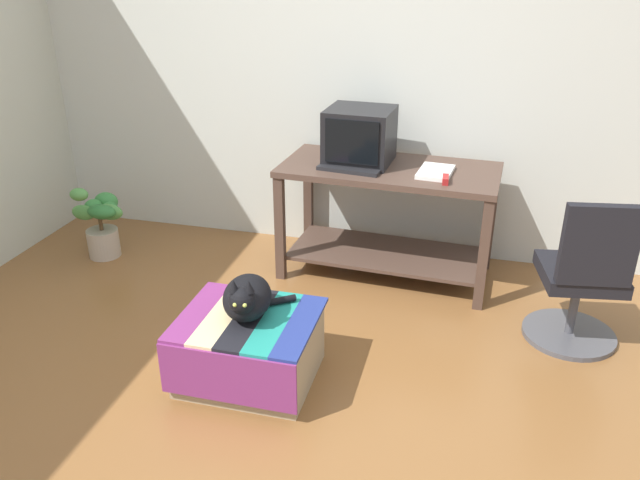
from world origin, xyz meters
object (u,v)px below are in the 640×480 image
tv_monitor (360,136)px  stapler (446,179)px  desk (388,202)px  ottoman_with_blanket (249,348)px  cat (247,298)px  office_chair (582,282)px  potted_plant (101,222)px  keyboard (350,169)px  book (435,172)px

tv_monitor → stapler: 0.66m
desk → ottoman_with_blanket: desk is taller
ottoman_with_blanket → cat: 0.29m
desk → office_chair: (1.17, -0.58, -0.13)m
potted_plant → keyboard: bearing=3.6°
desk → potted_plant: size_ratio=2.52×
tv_monitor → stapler: bearing=-21.3°
ottoman_with_blanket → office_chair: (1.66, 0.77, 0.20)m
stapler → office_chair: bearing=-27.8°
cat → stapler: 1.44m
desk → book: book is taller
potted_plant → office_chair: size_ratio=0.63×
book → potted_plant: book is taller
ottoman_with_blanket → potted_plant: bearing=144.2°
book → cat: (-0.79, -1.26, -0.31)m
ottoman_with_blanket → cat: (-0.00, 0.02, 0.29)m
desk → book: bearing=-9.3°
tv_monitor → potted_plant: size_ratio=0.77×
ottoman_with_blanket → potted_plant: (-1.53, 1.10, 0.08)m
office_chair → desk: bearing=-35.4°
book → ottoman_with_blanket: (-0.79, -1.28, -0.59)m
stapler → ottoman_with_blanket: bearing=-130.5°
book → stapler: bearing=-58.1°
book → office_chair: 1.08m
keyboard → tv_monitor: bearing=91.4°
book → ottoman_with_blanket: size_ratio=0.43×
ottoman_with_blanket → tv_monitor: bearing=78.8°
book → cat: size_ratio=0.73×
keyboard → cat: (-0.26, -1.19, -0.31)m
cat → book: bearing=47.2°
book → ottoman_with_blanket: book is taller
ottoman_with_blanket → office_chair: office_chair is taller
keyboard → ottoman_with_blanket: (-0.26, -1.21, -0.59)m
ottoman_with_blanket → stapler: (0.86, 1.13, 0.60)m
desk → tv_monitor: 0.47m
ottoman_with_blanket → potted_plant: potted_plant is taller
ottoman_with_blanket → cat: bearing=97.8°
cat → desk: bearing=58.9°
desk → keyboard: size_ratio=3.56×
desk → book: size_ratio=4.84×
desk → stapler: bearing=-26.8°
tv_monitor → ottoman_with_blanket: bearing=-97.9°
ottoman_with_blanket → office_chair: bearing=24.9°
keyboard → book: bearing=15.2°
tv_monitor → cat: bearing=-98.2°
keyboard → office_chair: 1.52m
keyboard → desk: bearing=38.0°
tv_monitor → ottoman_with_blanket: (-0.28, -1.40, -0.75)m
keyboard → potted_plant: 1.86m
potted_plant → stapler: stapler is taller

